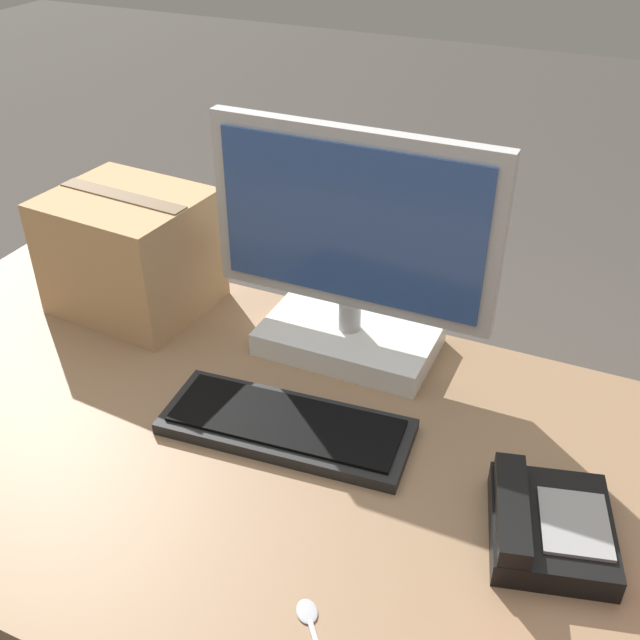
% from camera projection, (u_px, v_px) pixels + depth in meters
% --- Properties ---
extents(office_desk, '(1.80, 0.90, 0.72)m').
position_uv_depth(office_desk, '(276.00, 584.00, 1.46)').
color(office_desk, '#8C6B4C').
rests_on(office_desk, ground_plane).
extents(monitor, '(0.55, 0.21, 0.46)m').
position_uv_depth(monitor, '(351.00, 266.00, 1.40)').
color(monitor, white).
rests_on(monitor, office_desk).
extents(keyboard, '(0.44, 0.20, 0.03)m').
position_uv_depth(keyboard, '(286.00, 426.00, 1.29)').
color(keyboard, black).
rests_on(keyboard, office_desk).
extents(desk_phone, '(0.22, 0.24, 0.07)m').
position_uv_depth(desk_phone, '(545.00, 526.00, 1.09)').
color(desk_phone, black).
rests_on(desk_phone, office_desk).
extents(spoon, '(0.12, 0.14, 0.00)m').
position_uv_depth(spoon, '(313.00, 633.00, 0.97)').
color(spoon, '#B2B2B7').
rests_on(spoon, office_desk).
extents(cardboard_box, '(0.33, 0.29, 0.26)m').
position_uv_depth(cardboard_box, '(131.00, 252.00, 1.58)').
color(cardboard_box, tan).
rests_on(cardboard_box, office_desk).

